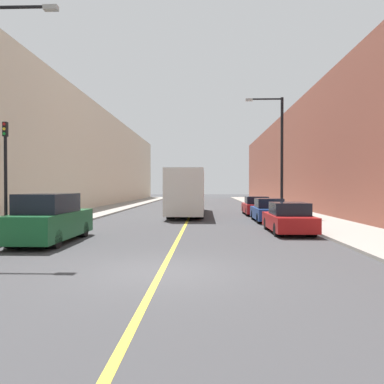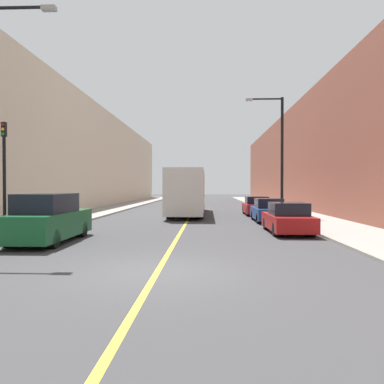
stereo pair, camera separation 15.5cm
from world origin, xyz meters
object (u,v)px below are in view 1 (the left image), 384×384
Objects in this scene: bus at (188,191)px; street_lamp_right at (279,149)px; car_right_near at (289,219)px; car_right_mid at (268,211)px; parked_suv_left at (50,220)px; traffic_light at (6,177)px; car_right_far at (256,207)px.

bus is 1.49× the size of street_lamp_right.
car_right_near is 1.02× the size of car_right_mid.
street_lamp_right reaches higher than parked_suv_left.
traffic_light is (-11.56, -3.95, 1.92)m from car_right_near.
car_right_mid is at bearing 40.05° from traffic_light.
bus reaches higher than parked_suv_left.
bus is 2.88× the size of car_right_near.
parked_suv_left is 1.09× the size of traffic_light.
bus is 12.94m from car_right_near.
bus is 15.82m from parked_suv_left.
traffic_light is (-1.46, -0.60, 1.69)m from parked_suv_left.
bus is at bearing 72.52° from parked_suv_left.
traffic_light reaches higher than car_right_far.
traffic_light is (-6.20, -15.66, 0.75)m from bus.
street_lamp_right is at bearing 81.92° from car_right_near.
car_right_mid is at bearing -89.92° from car_right_far.
street_lamp_right is (6.59, -3.00, 3.03)m from bus.
car_right_far is at bearing 55.56° from parked_suv_left.
car_right_near is (5.36, -11.72, -1.17)m from bus.
bus is 2.93× the size of car_right_mid.
car_right_near is 1.02× the size of car_right_far.
car_right_far is (0.01, 11.39, -0.00)m from car_right_near.
traffic_light reaches higher than parked_suv_left.
parked_suv_left is 13.62m from car_right_mid.
car_right_far is 0.93× the size of traffic_light.
parked_suv_left is at bearing 22.37° from traffic_light.
car_right_mid is 0.94× the size of traffic_light.
car_right_mid is 1.01× the size of car_right_far.
traffic_light is at bearing -135.29° from street_lamp_right.
parked_suv_left is 1.16× the size of car_right_mid.
car_right_mid is at bearing 42.06° from parked_suv_left.
bus is at bearing 176.52° from car_right_far.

